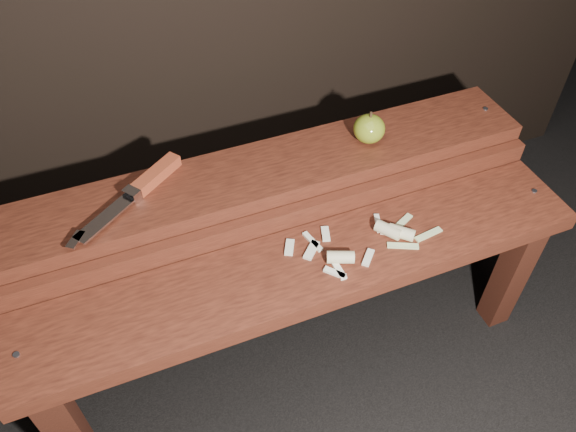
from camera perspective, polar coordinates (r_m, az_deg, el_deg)
name	(u,v)px	position (r m, az deg, el deg)	size (l,w,h in m)	color
ground	(297,350)	(1.51, 0.87, -13.45)	(60.00, 60.00, 0.00)	black
bench_front_tier	(310,287)	(1.18, 2.20, -7.19)	(1.20, 0.20, 0.42)	#37160D
bench_rear_tier	(271,196)	(1.28, -1.77, 2.07)	(1.20, 0.21, 0.50)	#37160D
apple	(369,129)	(1.28, 8.24, 8.77)	(0.07, 0.07, 0.08)	olive
knife	(144,185)	(1.19, -14.44, 3.05)	(0.26, 0.20, 0.03)	#91391F
apple_scraps	(371,241)	(1.17, 8.45, -2.51)	(0.34, 0.14, 0.03)	beige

